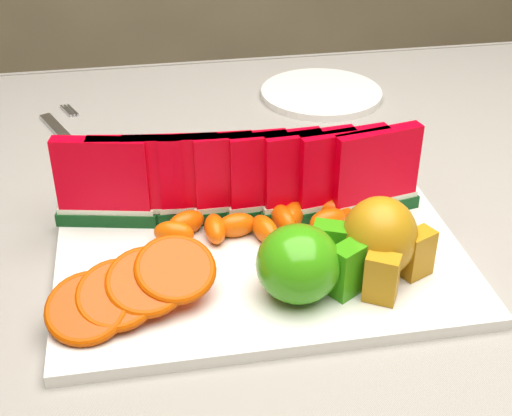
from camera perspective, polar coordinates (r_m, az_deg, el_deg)
The scene contains 11 objects.
table at distance 0.83m, azimuth 2.95°, elevation -7.62°, with size 1.40×0.90×0.75m.
tablecloth at distance 0.79m, azimuth 3.08°, elevation -4.13°, with size 1.53×1.03×0.20m.
platter at distance 0.72m, azimuth 0.23°, elevation -3.36°, with size 0.40×0.30×0.01m.
apple_cluster at distance 0.64m, azimuth 3.99°, elevation -4.39°, with size 0.11×0.09×0.07m.
pear_cluster at distance 0.67m, azimuth 10.05°, elevation -2.56°, with size 0.09×0.10×0.08m.
side_plate at distance 1.08m, azimuth 5.24°, elevation 9.12°, with size 0.22×0.22×0.01m.
fork at distance 0.99m, azimuth -14.92°, elevation 5.64°, with size 0.08×0.19×0.00m.
watermelon_row at distance 0.74m, azimuth -1.22°, elevation 2.28°, with size 0.39×0.07×0.10m.
orange_fan_front at distance 0.63m, azimuth -9.89°, elevation -6.32°, with size 0.16×0.11×0.05m.
orange_fan_back at distance 0.81m, azimuth -2.61°, elevation 3.12°, with size 0.29×0.11×0.04m.
tangerine_segments at distance 0.73m, azimuth 0.14°, elevation -1.17°, with size 0.21×0.07×0.03m.
Camera 1 is at (-0.15, -0.62, 1.18)m, focal length 50.00 mm.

